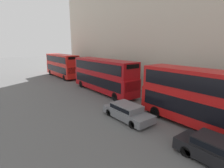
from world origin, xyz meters
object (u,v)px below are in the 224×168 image
object	(u,v)px
car_hatchback	(127,111)
bus_leading	(205,98)
car_dark_sedan	(221,152)
bus_third_in_queue	(62,65)
bus_second_in_queue	(103,74)

from	to	relation	value
car_hatchback	bus_leading	bearing A→B (deg)	-54.36
car_dark_sedan	car_hatchback	bearing A→B (deg)	90.00
bus_third_in_queue	bus_leading	bearing A→B (deg)	-90.00
bus_leading	car_hatchback	distance (m)	6.09
bus_second_in_queue	car_hatchback	bearing A→B (deg)	-111.67
bus_third_in_queue	car_dark_sedan	bearing A→B (deg)	-96.41
bus_leading	bus_third_in_queue	distance (m)	27.65
bus_third_in_queue	car_dark_sedan	world-z (taller)	bus_third_in_queue
bus_leading	bus_second_in_queue	xyz separation A→B (m)	(-0.00, 13.30, -0.04)
car_dark_sedan	bus_leading	bearing A→B (deg)	37.31
bus_second_in_queue	car_dark_sedan	xyz separation A→B (m)	(-3.40, -15.89, -1.68)
bus_leading	car_hatchback	world-z (taller)	bus_leading
bus_second_in_queue	bus_third_in_queue	xyz separation A→B (m)	(-0.00, 14.36, 0.00)
car_dark_sedan	bus_third_in_queue	bearing A→B (deg)	83.59
bus_third_in_queue	car_dark_sedan	distance (m)	30.48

